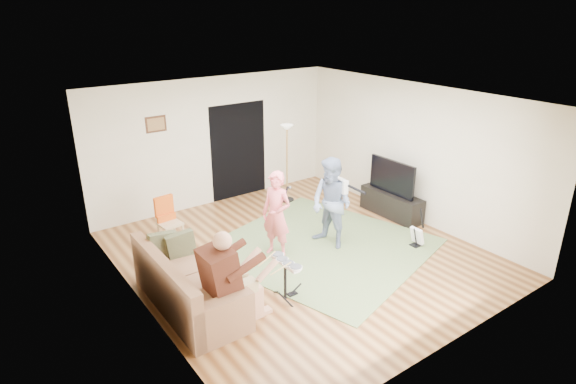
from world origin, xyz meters
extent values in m
plane|color=brown|center=(0.00, 0.00, 0.00)|extent=(6.00, 6.00, 0.00)
plane|color=white|center=(0.00, 0.00, 2.70)|extent=(6.00, 6.00, 0.00)
plane|color=olive|center=(-2.74, 0.20, 1.55)|extent=(0.00, 2.05, 2.05)
plane|color=black|center=(0.55, 2.99, 1.05)|extent=(2.10, 0.00, 2.10)
cube|color=#3F2314|center=(-1.25, 2.99, 1.90)|extent=(0.42, 0.03, 0.32)
cube|color=#5F7749|center=(0.47, -0.02, 0.01)|extent=(4.10, 4.15, 0.02)
cube|color=#936749|center=(-2.20, -0.30, 0.21)|extent=(0.86, 1.71, 0.42)
cube|color=#936749|center=(-2.56, -0.30, 0.43)|extent=(0.16, 2.12, 0.86)
cube|color=#936749|center=(-2.20, 0.66, 0.30)|extent=(0.86, 0.20, 0.61)
cube|color=#936749|center=(-2.20, -1.25, 0.30)|extent=(0.86, 0.20, 0.61)
cube|color=#4A2014|center=(-2.05, -0.95, 0.82)|extent=(0.38, 0.50, 0.63)
sphere|color=tan|center=(-1.98, -0.95, 1.24)|extent=(0.25, 0.25, 0.25)
cylinder|color=black|center=(-1.00, -0.95, 0.30)|extent=(0.04, 0.04, 0.57)
cube|color=white|center=(-1.00, -0.95, 0.58)|extent=(0.11, 0.57, 0.03)
imported|color=#FA6C7A|center=(-0.34, 0.23, 0.76)|extent=(0.53, 0.64, 1.51)
imported|color=#7385A9|center=(0.63, -0.05, 0.82)|extent=(0.74, 0.88, 1.63)
cube|color=black|center=(1.86, -0.99, 0.01)|extent=(0.20, 0.16, 0.03)
cube|color=white|center=(1.86, -0.99, 0.21)|extent=(0.16, 0.24, 0.31)
cylinder|color=black|center=(1.94, -0.99, 0.53)|extent=(0.16, 0.04, 0.41)
cylinder|color=black|center=(1.25, 2.13, 0.01)|extent=(0.30, 0.30, 0.03)
cylinder|color=#A07844|center=(1.25, 2.13, 0.82)|extent=(0.04, 0.04, 1.61)
cone|color=white|center=(1.25, 2.13, 1.65)|extent=(0.27, 0.27, 0.11)
cube|color=tan|center=(-1.66, 1.68, 0.40)|extent=(0.41, 0.41, 0.04)
cube|color=#E05C17|center=(-1.66, 1.85, 0.69)|extent=(0.36, 0.11, 0.37)
cube|color=black|center=(2.50, 0.22, 0.25)|extent=(0.40, 1.40, 0.50)
cube|color=black|center=(2.45, 0.22, 0.85)|extent=(0.06, 1.12, 0.68)
camera|label=1|loc=(-4.51, -5.87, 4.06)|focal=30.00mm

